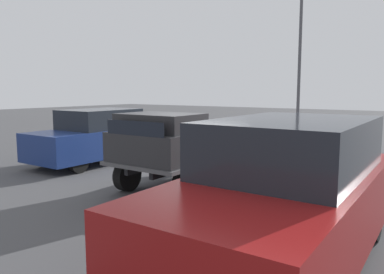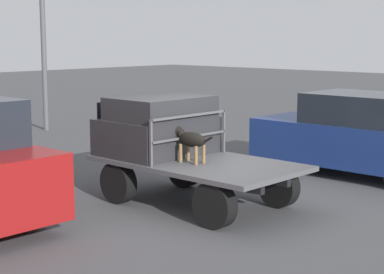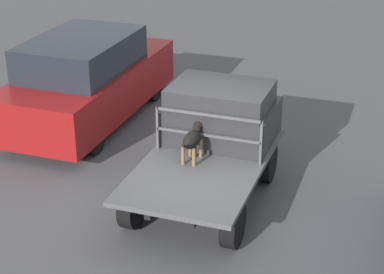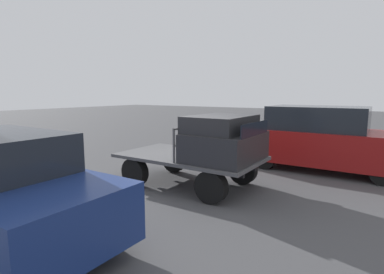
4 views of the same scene
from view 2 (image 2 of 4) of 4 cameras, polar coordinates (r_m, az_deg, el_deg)
ground_plane at (r=11.20m, az=0.49°, el=-6.05°), size 80.00×80.00×0.00m
flatbed_truck at (r=11.07m, az=0.49°, el=-3.19°), size 3.60×2.00×0.79m
truck_cab at (r=11.61m, az=-3.04°, el=0.93°), size 1.49×1.88×1.05m
truck_headboard at (r=11.07m, az=-0.22°, el=0.68°), size 0.04×1.88×0.78m
dog at (r=10.82m, az=-0.23°, el=-0.21°), size 0.93×0.25×0.64m
parked_sedan at (r=13.85m, az=14.69°, el=0.18°), size 4.29×1.84×1.73m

